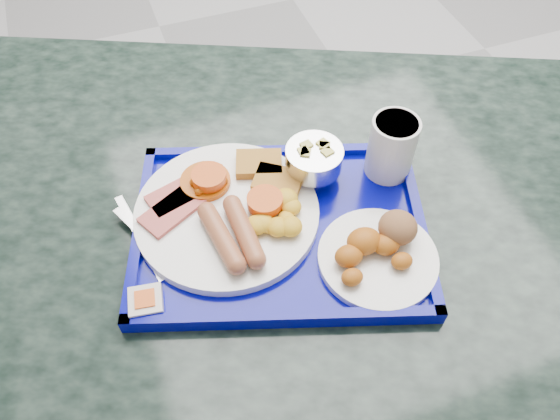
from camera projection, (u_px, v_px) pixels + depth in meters
name	position (u px, v px, depth m)	size (l,w,h in m)	color
floor	(349.00, 82.00, 2.30)	(6.00, 6.00, 0.00)	#969699
table	(272.00, 293.00, 0.99)	(1.56, 1.34, 0.82)	gray
tray	(280.00, 229.00, 0.81)	(0.50, 0.43, 0.03)	#03048D
main_plate	(233.00, 209.00, 0.81)	(0.27, 0.27, 0.04)	white
bread_plate	(379.00, 250.00, 0.76)	(0.17, 0.17, 0.06)	white
fruit_bowl	(314.00, 159.00, 0.83)	(0.09, 0.09, 0.06)	silver
juice_cup	(392.00, 145.00, 0.83)	(0.07, 0.07, 0.10)	white
spoon	(152.00, 201.00, 0.83)	(0.09, 0.17, 0.01)	silver
knife	(140.00, 237.00, 0.79)	(0.01, 0.17, 0.00)	silver
jam_packet	(146.00, 302.00, 0.72)	(0.05, 0.05, 0.02)	silver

